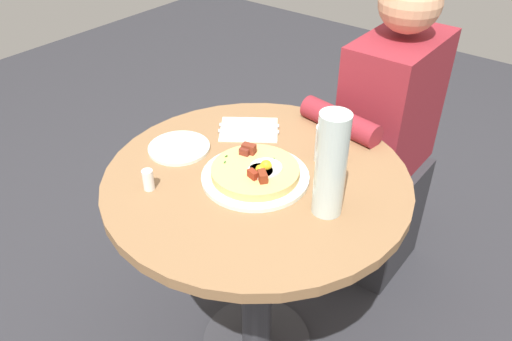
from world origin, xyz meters
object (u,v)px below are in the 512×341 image
dining_table (257,223)px  person_seated (383,153)px  knife (249,125)px  water_glass (328,144)px  pizza_plate (255,177)px  fork (249,131)px  water_bottle (331,165)px  salt_shaker (148,180)px  bread_plate (179,148)px  breakfast_pizza (256,171)px

dining_table → person_seated: size_ratio=0.71×
knife → water_glass: size_ratio=1.75×
person_seated → water_glass: 0.51m
pizza_plate → fork: pizza_plate is taller
person_seated → water_bottle: bearing=11.5°
fork → water_bottle: bearing=-59.7°
knife → water_glass: bearing=-37.7°
pizza_plate → dining_table: bearing=-154.5°
person_seated → fork: 0.56m
knife → water_bottle: bearing=-62.1°
water_bottle → salt_shaker: water_bottle is taller
fork → knife: same height
bread_plate → fork: 0.21m
knife → salt_shaker: bearing=-126.8°
bread_plate → water_bottle: bearing=93.3°
breakfast_pizza → water_bottle: bearing=90.9°
person_seated → salt_shaker: (0.82, -0.27, 0.24)m
breakfast_pizza → salt_shaker: breakfast_pizza is taller
dining_table → bread_plate: bread_plate is taller
fork → knife: size_ratio=1.00×
dining_table → knife: bearing=-136.7°
water_glass → breakfast_pizza: bearing=-27.6°
pizza_plate → water_glass: water_glass is taller
dining_table → pizza_plate: (0.01, 0.01, 0.17)m
pizza_plate → knife: pizza_plate is taller
dining_table → pizza_plate: 0.18m
dining_table → salt_shaker: (0.21, -0.18, 0.20)m
knife → fork: bearing=-90.0°
breakfast_pizza → salt_shaker: bearing=-42.8°
pizza_plate → breakfast_pizza: breakfast_pizza is taller
breakfast_pizza → water_glass: bearing=152.4°
dining_table → fork: fork is taller
dining_table → pizza_plate: size_ratio=2.88×
dining_table → water_glass: 0.30m
fork → water_glass: size_ratio=1.75×
breakfast_pizza → fork: size_ratio=1.27×
knife → water_bottle: water_bottle is taller
bread_plate → water_bottle: (-0.03, 0.47, 0.13)m
fork → breakfast_pizza: bearing=-82.3°
dining_table → water_glass: water_glass is taller
breakfast_pizza → bread_plate: 0.26m
knife → dining_table: bearing=-82.6°
salt_shaker → knife: bearing=179.1°
pizza_plate → water_bottle: size_ratio=1.07×
person_seated → water_bottle: person_seated is taller
breakfast_pizza → bread_plate: size_ratio=1.32×
water_glass → water_bottle: size_ratio=0.39×
bread_plate → breakfast_pizza: bearing=95.2°
water_glass → water_bottle: 0.23m
person_seated → water_bottle: 0.72m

